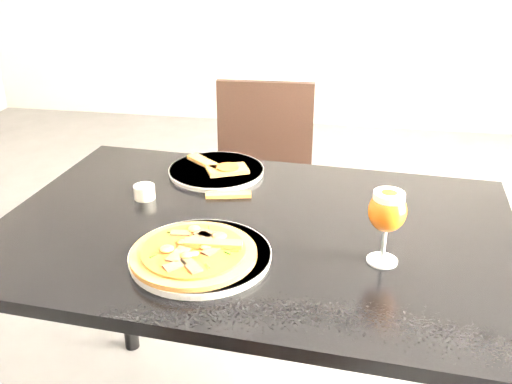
% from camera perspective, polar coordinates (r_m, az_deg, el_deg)
% --- Properties ---
extents(dining_table, '(1.25, 0.88, 0.75)m').
position_cam_1_polar(dining_table, '(1.38, -0.19, -6.60)').
color(dining_table, black).
rests_on(dining_table, ground).
extents(chair_far, '(0.41, 0.41, 0.85)m').
position_cam_1_polar(chair_far, '(2.21, 0.53, 0.59)').
color(chair_far, black).
rests_on(chair_far, ground).
extents(plate_main, '(0.38, 0.38, 0.02)m').
position_cam_1_polar(plate_main, '(1.21, -5.58, -6.38)').
color(plate_main, white).
rests_on(plate_main, dining_table).
extents(pizza, '(0.26, 0.26, 0.03)m').
position_cam_1_polar(pizza, '(1.19, -6.22, -6.01)').
color(pizza, brown).
rests_on(pizza, plate_main).
extents(plate_second, '(0.29, 0.29, 0.01)m').
position_cam_1_polar(plate_second, '(1.62, -3.98, 2.12)').
color(plate_second, white).
rests_on(plate_second, dining_table).
extents(crust_scraps, '(0.20, 0.15, 0.02)m').
position_cam_1_polar(crust_scraps, '(1.61, -3.64, 2.52)').
color(crust_scraps, brown).
rests_on(crust_scraps, plate_second).
extents(loose_crust, '(0.12, 0.05, 0.01)m').
position_cam_1_polar(loose_crust, '(1.48, -2.78, -0.28)').
color(loose_crust, brown).
rests_on(loose_crust, dining_table).
extents(sauce_cup, '(0.05, 0.05, 0.04)m').
position_cam_1_polar(sauce_cup, '(1.49, -11.11, 0.07)').
color(sauce_cup, beige).
rests_on(sauce_cup, dining_table).
extents(beer_glass, '(0.08, 0.08, 0.16)m').
position_cam_1_polar(beer_glass, '(1.17, 13.01, -1.90)').
color(beer_glass, '#B6BBBF').
rests_on(beer_glass, dining_table).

